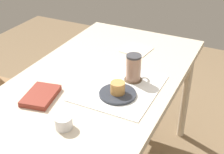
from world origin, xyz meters
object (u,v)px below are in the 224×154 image
at_px(pastry_plate, 118,94).
at_px(small_book, 41,96).
at_px(coffee_mug, 134,67).
at_px(pastry, 118,88).
at_px(sugar_bowl, 64,122).
at_px(dining_table, 100,89).

bearing_deg(pastry_plate, small_book, 119.19).
bearing_deg(coffee_mug, pastry, 176.04).
bearing_deg(pastry, coffee_mug, -3.96).
bearing_deg(pastry, pastry_plate, 0.00).
bearing_deg(pastry, sugar_bowl, 162.41).
bearing_deg(sugar_bowl, coffee_mug, -13.02).
height_order(pastry_plate, coffee_mug, coffee_mug).
distance_m(coffee_mug, sugar_bowl, 0.46).
bearing_deg(pastry_plate, coffee_mug, -3.96).
relative_size(dining_table, pastry_plate, 7.87).
bearing_deg(coffee_mug, sugar_bowl, 166.98).
relative_size(pastry_plate, small_book, 0.93).
bearing_deg(sugar_bowl, dining_table, 8.73).
relative_size(pastry, small_book, 0.36).
height_order(pastry, sugar_bowl, pastry).
distance_m(dining_table, coffee_mug, 0.23).
bearing_deg(sugar_bowl, pastry, -17.59).
distance_m(pastry, sugar_bowl, 0.31).
relative_size(dining_table, sugar_bowl, 18.89).
distance_m(dining_table, pastry_plate, 0.21).
height_order(pastry, coffee_mug, coffee_mug).
relative_size(pastry_plate, sugar_bowl, 2.40).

